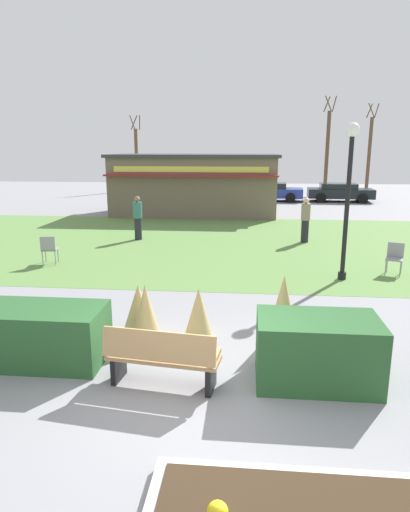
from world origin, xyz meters
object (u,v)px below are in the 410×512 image
parked_car_west_slot (190,190)px  tree_center_bg (327,151)px  cafe_chair_east (395,256)px  parked_car_center_slot (270,191)px  tree_right_bg (369,153)px  parked_car_east_slot (340,192)px  park_bench (162,357)px  lamppost_mid (349,183)px  person_standing (138,218)px  person_strolling (305,220)px  cafe_chair_west (49,248)px  tree_left_bg (137,158)px  food_kiosk (195,184)px

parked_car_west_slot → tree_center_bg: size_ratio=0.60×
cafe_chair_east → parked_car_west_slot: parked_car_west_slot is taller
parked_car_center_slot → tree_right_bg: 11.75m
parked_car_west_slot → parked_car_east_slot: same height
park_bench → lamppost_mid: bearing=57.8°
park_bench → person_standing: bearing=105.4°
lamppost_mid → parked_car_center_slot: bearing=93.4°
cafe_chair_east → parked_car_center_slot: (-2.68, 17.85, 0.12)m
cafe_chair_east → parked_car_center_slot: 18.05m
person_strolling → lamppost_mid: bearing=169.8°
cafe_chair_west → tree_left_bg: bearing=97.5°
food_kiosk → person_strolling: 8.78m
food_kiosk → parked_car_center_slot: food_kiosk is taller
lamppost_mid → parked_car_west_slot: 19.76m
parked_car_center_slot → tree_right_bg: size_ratio=0.63×
cafe_chair_east → tree_left_bg: size_ratio=0.15×
person_strolling → person_standing: (-6.40, -0.09, 0.00)m
person_strolling → parked_car_west_slot: person_strolling is taller
park_bench → parked_car_center_slot: parked_car_center_slot is taller
cafe_chair_west → parked_car_east_slot: bearing=55.7°
tree_right_bg → parked_car_center_slot: bearing=-136.0°
cafe_chair_west → tree_right_bg: size_ratio=0.13×
park_bench → cafe_chair_west: (-4.81, 6.88, 0.05)m
person_standing → cafe_chair_west: bearing=127.5°
parked_car_west_slot → parked_car_east_slot: 10.02m
person_standing → parked_car_center_slot: (5.71, 13.72, -0.22)m
food_kiosk → parked_car_center_slot: 7.84m
person_standing → parked_car_center_slot: 14.87m
person_standing → tree_center_bg: (10.13, 18.80, 2.38)m
lamppost_mid → food_kiosk: bearing=114.3°
food_kiosk → parked_car_east_slot: food_kiosk is taller
park_bench → tree_left_bg: tree_left_bg is taller
cafe_chair_west → tree_left_bg: 24.56m
parked_car_center_slot → person_standing: bearing=-112.6°
person_strolling → parked_car_east_slot: size_ratio=0.39×
tree_right_bg → cafe_chair_west: bearing=-121.5°
park_bench → parked_car_west_slot: bearing=96.4°
park_bench → tree_center_bg: tree_center_bg is taller
tree_right_bg → tree_center_bg: 4.82m
lamppost_mid → person_strolling: (-0.43, 4.90, -1.74)m
food_kiosk → parked_car_center_slot: size_ratio=2.03×
tree_left_bg → tree_center_bg: (15.12, -1.44, 0.59)m
person_strolling → tree_right_bg: tree_right_bg is taller
cafe_chair_west → parked_car_west_slot: bearing=83.4°
tree_center_bg → park_bench: bearing=-103.5°
tree_left_bg → lamppost_mid: bearing=-64.8°
person_strolling → parked_car_center_slot: (-0.68, 13.63, -0.22)m
park_bench → person_strolling: bearing=72.9°
cafe_chair_east → person_strolling: person_strolling is taller
cafe_chair_west → parked_car_east_slot: 21.45m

